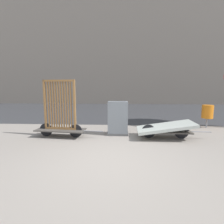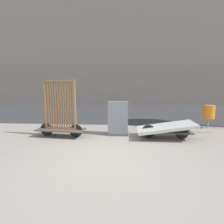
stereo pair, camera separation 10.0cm
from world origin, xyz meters
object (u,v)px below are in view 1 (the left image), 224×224
object	(u,v)px
bike_cart_with_bedframe	(60,118)
trash_bin	(207,112)
bike_cart_with_mattress	(165,128)
utility_cabinet	(118,119)

from	to	relation	value
bike_cart_with_bedframe	trash_bin	world-z (taller)	bike_cart_with_bedframe
bike_cart_with_mattress	trash_bin	world-z (taller)	trash_bin
bike_cart_with_bedframe	bike_cart_with_mattress	world-z (taller)	bike_cart_with_bedframe
bike_cart_with_mattress	utility_cabinet	world-z (taller)	utility_cabinet
utility_cabinet	trash_bin	bearing A→B (deg)	18.91
trash_bin	bike_cart_with_bedframe	bearing A→B (deg)	-163.80
bike_cart_with_bedframe	trash_bin	size ratio (longest dim) A/B	2.44
utility_cabinet	trash_bin	world-z (taller)	utility_cabinet
bike_cart_with_bedframe	trash_bin	xyz separation A→B (m)	(6.03, 1.75, 0.02)
bike_cart_with_bedframe	bike_cart_with_mattress	size ratio (longest dim) A/B	0.97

